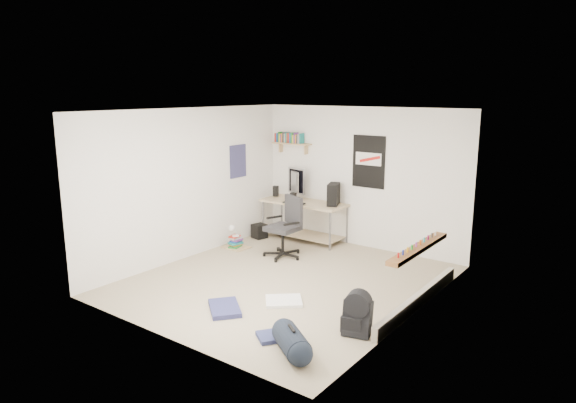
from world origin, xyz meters
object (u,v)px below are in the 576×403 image
Objects in this scene: backpack at (357,318)px; duffel_bag at (292,341)px; book_stack at (236,240)px; desk at (304,221)px; office_chair at (283,229)px.

duffel_bag is at bearing -127.26° from backpack.
book_stack is at bearing 176.24° from duffel_bag.
duffel_bag is at bearing -57.11° from desk.
duffel_bag reaches higher than book_stack.
backpack is 0.77× the size of duffel_bag.
backpack is at bearing -15.91° from office_chair.
office_chair is 2.46× the size of backpack.
book_stack is (-3.05, 2.47, 0.01)m from duffel_bag.
backpack is 0.89m from duffel_bag.
desk is 1.37m from book_stack.
duffel_bag is at bearing -31.06° from office_chair.
desk is at bearing 125.65° from office_chair.
desk is at bearing 59.64° from book_stack.
office_chair is at bearing 164.06° from duffel_bag.
book_stack is at bearing 139.77° from backpack.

